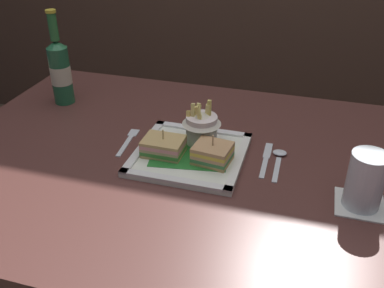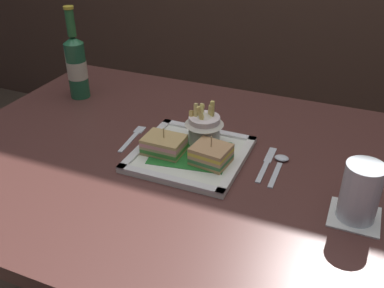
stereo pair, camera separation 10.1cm
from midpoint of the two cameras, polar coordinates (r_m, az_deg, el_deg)
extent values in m
cube|color=#512D28|center=(1.07, -2.45, -2.90)|extent=(1.29, 0.91, 0.04)
cylinder|color=brown|center=(1.78, -15.92, -3.63)|extent=(0.07, 0.07, 0.72)
cube|color=white|center=(1.06, -2.98, -1.54)|extent=(0.26, 0.26, 0.01)
cube|color=#25732B|center=(1.06, -2.99, -1.27)|extent=(0.21, 0.17, 0.00)
cube|color=white|center=(0.97, -5.35, -4.84)|extent=(0.26, 0.02, 0.01)
cube|color=white|center=(1.16, -1.03, 1.88)|extent=(0.26, 0.02, 0.01)
cube|color=white|center=(1.10, -9.02, -0.22)|extent=(0.02, 0.26, 0.01)
cube|color=white|center=(1.03, 3.46, -2.18)|extent=(0.02, 0.26, 0.01)
cube|color=tan|center=(1.06, -6.47, -1.18)|extent=(0.10, 0.07, 0.01)
cube|color=#49913B|center=(1.06, -6.50, -0.79)|extent=(0.10, 0.07, 0.01)
cube|color=tan|center=(1.06, -6.53, -0.39)|extent=(0.10, 0.07, 0.01)
cube|color=pink|center=(1.05, -6.55, 0.01)|extent=(0.10, 0.07, 0.01)
cube|color=tan|center=(1.05, -6.58, 0.41)|extent=(0.10, 0.07, 0.01)
cylinder|color=tan|center=(1.05, -6.57, 0.20)|extent=(0.00, 0.00, 0.07)
cube|color=tan|center=(1.03, -0.10, -2.17)|extent=(0.09, 0.09, 0.01)
cube|color=#458247|center=(1.02, -0.10, -1.76)|extent=(0.09, 0.09, 0.01)
cube|color=tan|center=(1.02, -0.10, -1.33)|extent=(0.09, 0.09, 0.01)
cube|color=yellow|center=(1.01, -0.10, -0.91)|extent=(0.09, 0.09, 0.01)
cube|color=tan|center=(1.01, -0.10, -0.48)|extent=(0.09, 0.09, 0.01)
cylinder|color=tan|center=(1.01, -0.10, -0.68)|extent=(0.00, 0.00, 0.07)
cylinder|color=silver|center=(1.09, -1.63, 1.90)|extent=(0.08, 0.08, 0.07)
cone|color=#EEE3C9|center=(1.07, -1.65, 3.47)|extent=(0.10, 0.10, 0.03)
cube|color=#E5CF64|center=(1.08, -0.41, 3.95)|extent=(0.01, 0.01, 0.07)
cube|color=#E9D875|center=(1.08, -1.93, 3.56)|extent=(0.01, 0.03, 0.06)
cube|color=#ECD880|center=(1.08, -2.04, 3.77)|extent=(0.02, 0.02, 0.06)
cube|color=#ECD97F|center=(1.08, -0.71, 3.79)|extent=(0.02, 0.02, 0.07)
cube|color=#E6CE77|center=(1.07, -2.57, 3.63)|extent=(0.01, 0.02, 0.07)
cube|color=#ECD06A|center=(1.06, -1.73, 3.32)|extent=(0.03, 0.01, 0.07)
cube|color=#E4BD5E|center=(1.08, -3.15, 3.11)|extent=(0.01, 0.02, 0.05)
cylinder|color=#215C39|center=(1.39, -18.97, 8.50)|extent=(0.06, 0.06, 0.17)
cone|color=#26633C|center=(1.36, -19.67, 12.30)|extent=(0.06, 0.06, 0.02)
cylinder|color=#2C6B34|center=(1.34, -20.05, 14.33)|extent=(0.03, 0.03, 0.08)
cylinder|color=gold|center=(1.33, -20.39, 16.12)|extent=(0.03, 0.03, 0.01)
cylinder|color=beige|center=(1.39, -19.00, 8.63)|extent=(0.06, 0.06, 0.06)
cube|color=white|center=(0.96, 18.48, -7.75)|extent=(0.10, 0.10, 0.00)
cylinder|color=silver|center=(0.92, 19.11, -4.67)|extent=(0.08, 0.08, 0.12)
cylinder|color=silver|center=(0.94, 18.72, -6.55)|extent=(0.07, 0.07, 0.05)
cube|color=silver|center=(1.13, -11.41, -0.31)|extent=(0.02, 0.11, 0.00)
cube|color=silver|center=(1.19, -10.17, 1.39)|extent=(0.03, 0.04, 0.00)
cube|color=silver|center=(1.03, 6.73, -3.21)|extent=(0.01, 0.09, 0.00)
cube|color=silver|center=(1.10, 7.44, -0.94)|extent=(0.02, 0.07, 0.00)
cube|color=silver|center=(1.03, 8.39, -3.46)|extent=(0.01, 0.11, 0.00)
ellipsoid|color=silver|center=(1.08, 8.95, -1.22)|extent=(0.04, 0.03, 0.01)
camera|label=1|loc=(0.05, -92.78, -1.64)|focal=40.33mm
camera|label=2|loc=(0.05, 87.22, 1.64)|focal=40.33mm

